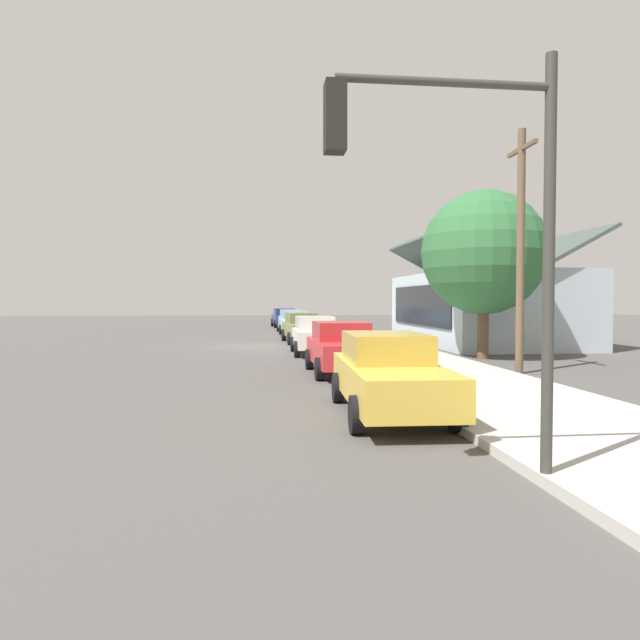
% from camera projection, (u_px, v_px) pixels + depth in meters
% --- Properties ---
extents(ground_plane, '(120.00, 120.00, 0.00)m').
position_uv_depth(ground_plane, '(253.00, 346.00, 28.24)').
color(ground_plane, '#4C4947').
extents(sidewalk_curb, '(60.00, 4.20, 0.16)m').
position_uv_depth(sidewalk_curb, '(364.00, 343.00, 28.88)').
color(sidewalk_curb, '#B2AFA8').
rests_on(sidewalk_curb, ground).
extents(car_navy, '(4.94, 2.28, 1.59)m').
position_uv_depth(car_navy, '(284.00, 317.00, 48.98)').
color(car_navy, navy).
rests_on(car_navy, ground).
extents(car_skyblue, '(4.40, 2.22, 1.59)m').
position_uv_depth(car_skyblue, '(291.00, 320.00, 43.08)').
color(car_skyblue, '#8CB7E0').
rests_on(car_skyblue, ground).
extents(car_seafoam, '(4.75, 2.03, 1.59)m').
position_uv_depth(car_seafoam, '(295.00, 323.00, 36.73)').
color(car_seafoam, '#9ED1BC').
rests_on(car_seafoam, ground).
extents(car_olive, '(4.98, 2.11, 1.59)m').
position_uv_depth(car_olive, '(302.00, 327.00, 30.66)').
color(car_olive, olive).
rests_on(car_olive, ground).
extents(car_ivory, '(4.34, 1.99, 1.59)m').
position_uv_depth(car_ivory, '(315.00, 335.00, 24.06)').
color(car_ivory, silver).
rests_on(car_ivory, ground).
extents(car_cherry, '(4.34, 2.06, 1.59)m').
position_uv_depth(car_cherry, '(342.00, 347.00, 17.55)').
color(car_cherry, red).
rests_on(car_cherry, ground).
extents(car_mustard, '(4.93, 2.10, 1.59)m').
position_uv_depth(car_mustard, '(389.00, 373.00, 11.25)').
color(car_mustard, gold).
rests_on(car_mustard, ground).
extents(storefront_building, '(12.77, 7.01, 5.58)m').
position_uv_depth(storefront_building, '(482.00, 306.00, 29.97)').
color(storefront_building, '#ADBCC6').
rests_on(storefront_building, ground).
extents(shade_tree, '(4.79, 4.79, 6.51)m').
position_uv_depth(shade_tree, '(484.00, 253.00, 21.94)').
color(shade_tree, brown).
rests_on(shade_tree, ground).
extents(traffic_light_main, '(0.37, 2.79, 5.20)m').
position_uv_depth(traffic_light_main, '(464.00, 196.00, 6.69)').
color(traffic_light_main, '#383833').
rests_on(traffic_light_main, ground).
extents(utility_pole_wooden, '(1.80, 0.24, 7.50)m').
position_uv_depth(utility_pole_wooden, '(521.00, 246.00, 17.43)').
color(utility_pole_wooden, brown).
rests_on(utility_pole_wooden, ground).
extents(fire_hydrant_red, '(0.22, 0.22, 0.71)m').
position_uv_depth(fire_hydrant_red, '(326.00, 331.00, 32.92)').
color(fire_hydrant_red, red).
rests_on(fire_hydrant_red, sidewalk_curb).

